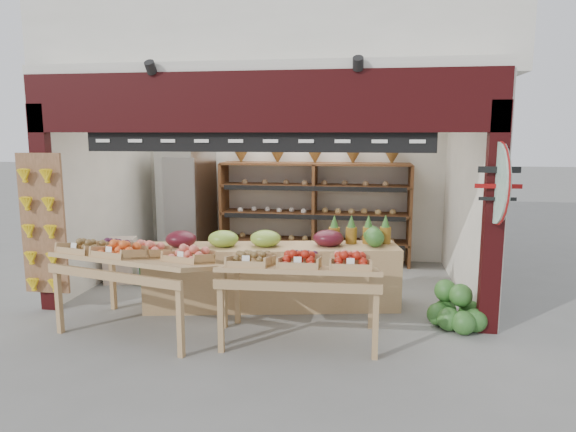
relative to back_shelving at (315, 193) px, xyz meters
The scene contains 11 objects.
ground 2.33m from the back_shelving, 102.86° to the right, with size 60.00×60.00×0.00m, color slate.
shop_structure 2.73m from the back_shelving, 144.70° to the right, with size 6.36×5.12×5.40m.
banana_board 4.43m from the back_shelving, 135.64° to the right, with size 0.60×0.15×1.80m.
gift_sign 3.88m from the back_shelving, 53.04° to the right, with size 0.04×0.93×0.92m.
back_shelving is the anchor object (origin of this frame).
refrigerator 2.31m from the back_shelving, behind, with size 0.78×0.78×2.00m, color #B2B5BA.
cardboard_stack 3.23m from the back_shelving, 148.27° to the right, with size 1.06×0.84×0.70m.
mid_counter 2.62m from the back_shelving, 97.40° to the right, with size 3.37×1.21×1.05m.
display_table_left 3.91m from the back_shelving, 117.22° to the right, with size 1.98×1.41×1.12m.
display_table_right 3.55m from the back_shelving, 86.96° to the right, with size 1.76×1.03×1.09m.
watermelon_pile 3.63m from the back_shelving, 55.40° to the right, with size 0.67×0.69×0.53m.
Camera 1 is at (1.29, -7.03, 2.30)m, focal length 32.00 mm.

